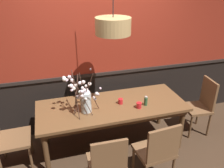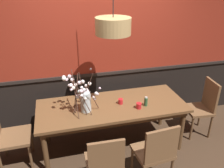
{
  "view_description": "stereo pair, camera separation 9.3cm",
  "coord_description": "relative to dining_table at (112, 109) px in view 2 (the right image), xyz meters",
  "views": [
    {
      "loc": [
        -0.82,
        -2.79,
        2.45
      ],
      "look_at": [
        0.0,
        0.0,
        1.07
      ],
      "focal_mm": 37.25,
      "sensor_mm": 36.0,
      "label": 1
    },
    {
      "loc": [
        -0.73,
        -2.81,
        2.45
      ],
      "look_at": [
        0.0,
        0.0,
        1.07
      ],
      "focal_mm": 37.25,
      "sensor_mm": 36.0,
      "label": 2
    }
  ],
  "objects": [
    {
      "name": "chair_near_side_left",
      "position": [
        -0.31,
        -0.85,
        -0.15
      ],
      "size": [
        0.43,
        0.4,
        0.89
      ],
      "color": "brown",
      "rests_on": "ground"
    },
    {
      "name": "chair_near_side_right",
      "position": [
        0.33,
        -0.83,
        -0.15
      ],
      "size": [
        0.48,
        0.44,
        0.91
      ],
      "color": "brown",
      "rests_on": "ground"
    },
    {
      "name": "chair_far_side_left",
      "position": [
        -0.34,
        0.85,
        -0.14
      ],
      "size": [
        0.42,
        0.42,
        0.93
      ],
      "color": "brown",
      "rests_on": "ground"
    },
    {
      "name": "chair_far_side_right",
      "position": [
        0.31,
        0.84,
        -0.15
      ],
      "size": [
        0.48,
        0.43,
        0.89
      ],
      "color": "brown",
      "rests_on": "ground"
    },
    {
      "name": "vase_with_blossoms",
      "position": [
        -0.41,
        -0.07,
        0.29
      ],
      "size": [
        0.48,
        0.39,
        0.6
      ],
      "color": "silver",
      "rests_on": "dining_table"
    },
    {
      "name": "candle_holder_nearer_edge",
      "position": [
        0.34,
        -0.19,
        0.12
      ],
      "size": [
        0.08,
        0.08,
        0.08
      ],
      "color": "red",
      "rests_on": "dining_table"
    },
    {
      "name": "condiment_bottle",
      "position": [
        0.46,
        -0.15,
        0.15
      ],
      "size": [
        0.05,
        0.05,
        0.14
      ],
      "color": "#2D5633",
      "rests_on": "dining_table"
    },
    {
      "name": "dining_table",
      "position": [
        0.0,
        0.0,
        0.0
      ],
      "size": [
        2.14,
        0.86,
        0.74
      ],
      "color": "brown",
      "rests_on": "ground"
    },
    {
      "name": "chair_head_east_end",
      "position": [
        1.52,
        -0.04,
        -0.14
      ],
      "size": [
        0.42,
        0.44,
        0.95
      ],
      "color": "brown",
      "rests_on": "ground"
    },
    {
      "name": "pendant_lamp",
      "position": [
        0.02,
        0.02,
        1.2
      ],
      "size": [
        0.45,
        0.45,
        1.15
      ],
      "color": "tan"
    },
    {
      "name": "ground_plane",
      "position": [
        0.0,
        0.0,
        -0.66
      ],
      "size": [
        24.0,
        24.0,
        0.0
      ],
      "primitive_type": "plane",
      "color": "#422D1E"
    },
    {
      "name": "chair_head_west_end",
      "position": [
        -1.46,
        -0.02,
        -0.14
      ],
      "size": [
        0.45,
        0.47,
        0.93
      ],
      "color": "brown",
      "rests_on": "ground"
    },
    {
      "name": "back_wall",
      "position": [
        0.0,
        0.69,
        0.78
      ],
      "size": [
        5.35,
        0.14,
        2.91
      ],
      "color": "black",
      "rests_on": "ground"
    },
    {
      "name": "candle_holder_nearer_center",
      "position": [
        0.13,
        -0.01,
        0.12
      ],
      "size": [
        0.07,
        0.07,
        0.08
      ],
      "color": "red",
      "rests_on": "dining_table"
    }
  ]
}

